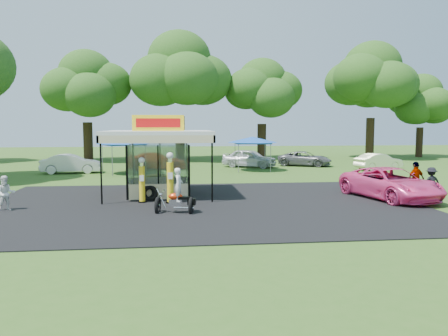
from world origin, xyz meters
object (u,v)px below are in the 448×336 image
at_px(spectator_west, 6,193).
at_px(bg_car_b, 157,161).
at_px(gas_pump_left, 142,181).
at_px(spectator_east_a, 431,182).
at_px(tent_east, 252,140).
at_px(gas_pump_right, 170,179).
at_px(spectator_east_b, 416,180).
at_px(gas_station_kiosk, 159,161).
at_px(pink_sedan, 390,184).
at_px(a_frame_sign, 413,193).
at_px(bg_car_d, 305,159).
at_px(motorcycle, 177,195).
at_px(bg_car_a, 71,164).
at_px(tent_west, 123,141).
at_px(bg_car_e, 378,161).
at_px(kiosk_car, 161,181).
at_px(bg_car_c, 249,158).

xyz_separation_m(spectator_west, bg_car_b, (5.69, 17.29, -0.04)).
xyz_separation_m(gas_pump_left, bg_car_b, (0.05, 15.98, -0.33)).
height_order(spectator_east_a, tent_east, tent_east).
bearing_deg(gas_pump_right, spectator_east_b, 1.19).
height_order(gas_station_kiosk, pink_sedan, gas_station_kiosk).
xyz_separation_m(a_frame_sign, pink_sedan, (-0.70, 0.92, 0.33)).
bearing_deg(bg_car_b, tent_east, -105.66).
bearing_deg(gas_pump_right, bg_car_d, 56.47).
bearing_deg(motorcycle, gas_pump_left, 131.38).
height_order(gas_station_kiosk, spectator_west, gas_station_kiosk).
xyz_separation_m(bg_car_a, tent_west, (4.07, -0.85, 1.75)).
bearing_deg(bg_car_d, bg_car_b, 124.51).
distance_m(gas_pump_right, bg_car_e, 22.22).
bearing_deg(spectator_east_a, bg_car_b, -47.02).
bearing_deg(tent_west, bg_car_e, 2.50).
bearing_deg(spectator_west, pink_sedan, -19.29).
bearing_deg(bg_car_e, bg_car_a, 73.70).
relative_size(spectator_east_b, tent_west, 0.47).
height_order(gas_pump_right, spectator_west, gas_pump_right).
xyz_separation_m(gas_pump_right, tent_east, (6.47, 14.48, 1.34)).
relative_size(gas_pump_left, motorcycle, 1.10).
distance_m(pink_sedan, spectator_east_a, 2.36).
relative_size(gas_station_kiosk, motorcycle, 2.72).
bearing_deg(tent_east, bg_car_e, -1.56).
height_order(spectator_west, bg_car_b, spectator_west).
height_order(gas_pump_right, motorcycle, gas_pump_right).
height_order(kiosk_car, bg_car_c, bg_car_c).
relative_size(kiosk_car, spectator_west, 1.85).
height_order(a_frame_sign, bg_car_d, bg_car_d).
bearing_deg(bg_car_d, bg_car_e, -99.84).
distance_m(a_frame_sign, bg_car_d, 18.92).
xyz_separation_m(gas_pump_left, bg_car_c, (8.06, 17.02, -0.24)).
relative_size(tent_west, tent_east, 1.00).
height_order(gas_pump_left, kiosk_car, gas_pump_left).
height_order(motorcycle, spectator_east_a, motorcycle).
bearing_deg(spectator_east_b, kiosk_car, -36.78).
distance_m(gas_station_kiosk, bg_car_d, 19.96).
bearing_deg(bg_car_b, bg_car_d, -85.00).
bearing_deg(gas_pump_left, a_frame_sign, -5.27).
bearing_deg(motorcycle, tent_west, 114.27).
distance_m(gas_pump_right, spectator_east_b, 12.30).
xyz_separation_m(pink_sedan, bg_car_e, (6.25, 14.15, -0.11)).
relative_size(spectator_east_a, tent_west, 0.39).
xyz_separation_m(a_frame_sign, tent_west, (-15.16, 14.16, 2.03)).
xyz_separation_m(bg_car_b, bg_car_e, (18.36, -2.10, -0.04)).
relative_size(gas_station_kiosk, bg_car_a, 1.21).
bearing_deg(gas_station_kiosk, pink_sedan, -12.40).
bearing_deg(bg_car_e, a_frame_sign, 143.34).
bearing_deg(gas_station_kiosk, kiosk_car, 90.00).
xyz_separation_m(a_frame_sign, kiosk_car, (-12.12, 5.63, 0.02)).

